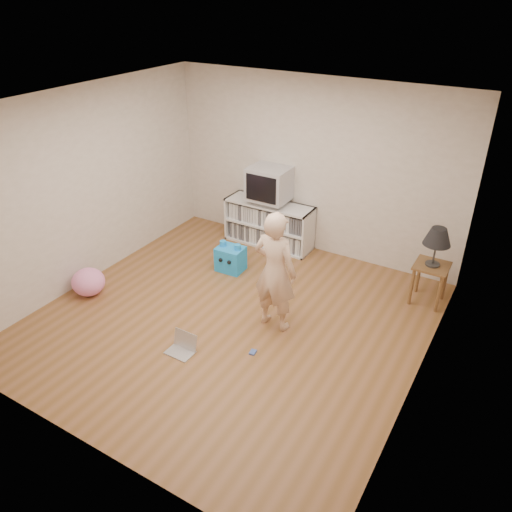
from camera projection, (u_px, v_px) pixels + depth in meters
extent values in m
plane|color=brown|center=(231.00, 320.00, 6.20)|extent=(4.50, 4.50, 0.00)
cube|color=beige|center=(313.00, 168.00, 7.26)|extent=(4.50, 0.02, 2.60)
cube|color=beige|center=(68.00, 333.00, 3.88)|extent=(4.50, 0.02, 2.60)
cube|color=beige|center=(86.00, 188.00, 6.57)|extent=(0.02, 4.50, 2.60)
cube|color=beige|center=(433.00, 280.00, 4.56)|extent=(0.02, 4.50, 2.60)
cube|color=white|center=(224.00, 107.00, 4.93)|extent=(4.50, 4.50, 0.01)
cube|color=white|center=(276.00, 219.00, 7.97)|extent=(1.40, 0.03, 0.70)
cube|color=white|center=(233.00, 214.00, 8.12)|extent=(0.03, 0.45, 0.70)
cube|color=white|center=(309.00, 234.00, 7.51)|extent=(0.03, 0.45, 0.70)
cube|color=white|center=(269.00, 243.00, 7.97)|extent=(1.40, 0.45, 0.03)
cube|color=white|center=(269.00, 224.00, 7.81)|extent=(1.34, 0.45, 0.03)
cube|color=white|center=(269.00, 204.00, 7.65)|extent=(1.40, 0.45, 0.03)
cube|color=silver|center=(269.00, 224.00, 7.81)|extent=(1.26, 0.36, 0.64)
cube|color=gray|center=(269.00, 201.00, 7.62)|extent=(0.45, 0.35, 0.07)
cube|color=#B1B1B6|center=(270.00, 183.00, 7.48)|extent=(0.60, 0.52, 0.50)
cube|color=black|center=(261.00, 189.00, 7.29)|extent=(0.50, 0.01, 0.40)
cylinder|color=brown|center=(412.00, 287.00, 6.38)|extent=(0.04, 0.04, 0.52)
cylinder|color=brown|center=(439.00, 294.00, 6.23)|extent=(0.04, 0.04, 0.52)
cylinder|color=brown|center=(419.00, 275.00, 6.64)|extent=(0.04, 0.04, 0.52)
cylinder|color=brown|center=(445.00, 282.00, 6.48)|extent=(0.04, 0.04, 0.52)
cube|color=brown|center=(432.00, 266.00, 6.30)|extent=(0.42, 0.42, 0.03)
cylinder|color=#333333|center=(432.00, 264.00, 6.29)|extent=(0.18, 0.18, 0.02)
cylinder|color=#333333|center=(435.00, 252.00, 6.20)|extent=(0.02, 0.02, 0.32)
imported|color=beige|center=(275.00, 272.00, 5.76)|extent=(0.56, 0.38, 1.50)
cube|color=silver|center=(180.00, 352.00, 5.65)|extent=(0.31, 0.22, 0.01)
cube|color=silver|center=(185.00, 340.00, 5.68)|extent=(0.31, 0.07, 0.20)
cube|color=black|center=(185.00, 340.00, 5.68)|extent=(0.27, 0.05, 0.17)
cube|color=#4663BB|center=(253.00, 352.00, 5.65)|extent=(0.08, 0.10, 0.02)
cube|color=#1996FF|center=(231.00, 259.00, 7.18)|extent=(0.39, 0.32, 0.36)
cylinder|color=#1996FF|center=(223.00, 243.00, 7.12)|extent=(0.09, 0.09, 0.08)
cylinder|color=#1996FF|center=(238.00, 247.00, 7.02)|extent=(0.09, 0.09, 0.08)
sphere|color=black|center=(221.00, 260.00, 7.07)|extent=(0.06, 0.06, 0.06)
sphere|color=black|center=(229.00, 262.00, 7.01)|extent=(0.06, 0.06, 0.06)
ellipsoid|color=pink|center=(88.00, 282.00, 6.63)|extent=(0.45, 0.45, 0.37)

